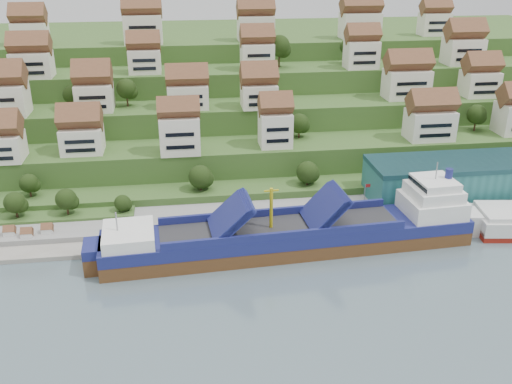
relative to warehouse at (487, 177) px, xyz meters
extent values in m
plane|color=slate|center=(-52.00, -17.00, -7.20)|extent=(300.00, 300.00, 0.00)
cube|color=gray|center=(-32.00, -2.00, -6.10)|extent=(180.00, 14.00, 2.20)
cube|color=gray|center=(-110.00, -5.00, -6.70)|extent=(45.00, 20.00, 1.00)
cube|color=#2D4C1E|center=(-52.00, 69.00, -5.20)|extent=(260.00, 128.00, 4.00)
cube|color=#2D4C1E|center=(-52.00, 74.00, -1.70)|extent=(260.00, 118.00, 11.00)
cube|color=#2D4C1E|center=(-52.00, 82.00, 1.80)|extent=(260.00, 102.00, 18.00)
cube|color=#2D4C1E|center=(-52.00, 90.00, 5.30)|extent=(260.00, 86.00, 25.00)
cube|color=#2D4C1E|center=(-52.00, 99.00, 8.30)|extent=(260.00, 68.00, 31.00)
cube|color=white|center=(-120.16, 19.06, 7.15)|extent=(10.58, 8.66, 6.70)
cube|color=white|center=(-100.96, 22.62, 7.15)|extent=(10.52, 8.57, 6.69)
cube|color=white|center=(-75.78, 18.26, 8.68)|extent=(10.23, 7.03, 9.75)
cube|color=white|center=(-50.42, 20.78, 8.35)|extent=(8.40, 7.62, 9.09)
cube|color=white|center=(-7.04, 20.75, 7.84)|extent=(12.50, 8.26, 8.08)
cube|color=white|center=(-123.68, 36.14, 15.01)|extent=(14.61, 8.90, 8.42)
cube|color=white|center=(-98.80, 37.94, 14.57)|extent=(10.03, 8.98, 7.53)
cube|color=white|center=(-72.94, 36.85, 14.14)|extent=(11.41, 7.90, 6.68)
cube|color=white|center=(-52.82, 34.95, 14.12)|extent=(9.88, 8.56, 6.64)
cube|color=white|center=(-7.31, 39.14, 15.10)|extent=(13.06, 8.18, 8.59)
cube|color=white|center=(15.87, 38.65, 14.57)|extent=(10.30, 8.04, 7.54)
cube|color=white|center=(-117.42, 51.34, 21.46)|extent=(11.38, 7.86, 7.32)
cube|color=white|center=(-85.11, 53.27, 21.35)|extent=(9.57, 7.30, 7.10)
cube|color=white|center=(-50.73, 53.62, 21.81)|extent=(9.92, 7.79, 8.02)
cube|color=white|center=(-17.99, 51.43, 22.02)|extent=(10.08, 7.14, 8.44)
cube|color=white|center=(16.67, 53.27, 21.90)|extent=(11.73, 8.47, 8.19)
cube|color=white|center=(-121.61, 72.92, 27.35)|extent=(10.55, 8.03, 7.10)
cube|color=white|center=(-85.79, 70.89, 28.38)|extent=(12.21, 7.51, 9.16)
cube|color=white|center=(-48.54, 72.75, 27.86)|extent=(11.89, 8.15, 8.11)
cube|color=white|center=(-12.23, 72.86, 28.07)|extent=(13.07, 8.73, 8.53)
cube|color=white|center=(16.19, 76.04, 27.65)|extent=(10.02, 7.05, 7.69)
ellipsoid|color=#223812|center=(-112.81, 10.93, 0.37)|extent=(4.61, 4.61, 4.61)
ellipsoid|color=#223812|center=(-43.94, 9.11, 0.21)|extent=(5.71, 5.71, 5.71)
ellipsoid|color=#223812|center=(-71.27, 9.29, 0.39)|extent=(5.91, 5.91, 5.91)
ellipsoid|color=#223812|center=(1.14, 26.11, 7.54)|extent=(5.30, 5.30, 5.30)
ellipsoid|color=#223812|center=(9.44, 26.11, 8.70)|extent=(5.60, 5.60, 5.60)
ellipsoid|color=#223812|center=(-42.65, 26.66, 7.93)|extent=(5.53, 5.53, 5.53)
ellipsoid|color=#223812|center=(-5.67, 42.83, 16.62)|extent=(4.63, 4.63, 4.63)
ellipsoid|color=#223812|center=(-105.68, 42.38, 14.35)|extent=(5.22, 5.22, 5.22)
ellipsoid|color=#223812|center=(-90.23, 40.97, 15.92)|extent=(5.65, 5.65, 5.65)
ellipsoid|color=#223812|center=(-43.32, 56.21, 24.49)|extent=(6.74, 6.74, 6.74)
ellipsoid|color=#223812|center=(-20.53, 58.94, 23.25)|extent=(4.78, 4.78, 4.78)
ellipsoid|color=#223812|center=(-15.30, 56.97, 21.09)|extent=(5.27, 5.27, 5.27)
ellipsoid|color=#223812|center=(-114.14, 2.00, -0.70)|extent=(4.96, 4.96, 4.96)
ellipsoid|color=#223812|center=(-102.71, 2.00, -0.54)|extent=(4.94, 4.94, 4.94)
ellipsoid|color=#223812|center=(-90.02, 2.00, -2.33)|extent=(3.92, 3.92, 3.92)
cube|color=#266969|center=(0.00, 0.00, 0.00)|extent=(60.00, 15.00, 10.00)
cylinder|color=gray|center=(-34.00, -7.00, -1.00)|extent=(0.16, 0.16, 8.00)
cube|color=maroon|center=(-33.40, -7.00, 2.60)|extent=(1.20, 0.05, 0.80)
cube|color=white|center=(-114.00, -5.50, -5.10)|extent=(2.40, 2.20, 2.20)
cube|color=white|center=(-110.00, -7.00, -5.10)|extent=(2.40, 2.20, 2.20)
cube|color=white|center=(-106.00, -5.50, -5.10)|extent=(2.40, 2.20, 2.20)
cube|color=#56341A|center=(-53.57, -16.78, -6.20)|extent=(80.01, 16.92, 5.09)
cube|color=navy|center=(-53.57, -16.78, -2.82)|extent=(80.02, 17.04, 2.65)
cube|color=white|center=(-87.12, -18.78, -0.28)|extent=(10.85, 12.19, 2.65)
cube|color=#262628|center=(-55.60, -16.90, -1.50)|extent=(51.44, 13.39, 0.31)
cube|color=navy|center=(-66.79, -17.57, 1.96)|extent=(8.28, 11.68, 7.04)
cube|color=navy|center=(-46.45, -16.36, 1.96)|extent=(7.90, 11.65, 7.44)
cylinder|color=gold|center=(-57.64, -17.02, 2.98)|extent=(0.75, 0.75, 9.16)
cube|color=white|center=(-21.04, -14.85, 0.44)|extent=(12.89, 12.31, 4.07)
cube|color=white|center=(-21.04, -14.85, 3.70)|extent=(10.78, 10.97, 2.55)
cube|color=white|center=(-21.04, -14.85, 5.83)|extent=(8.68, 9.63, 1.83)
cylinder|color=navy|center=(-17.99, -14.66, 7.77)|extent=(1.72, 1.72, 2.24)
camera|label=1|loc=(-75.54, -123.33, 53.52)|focal=40.00mm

